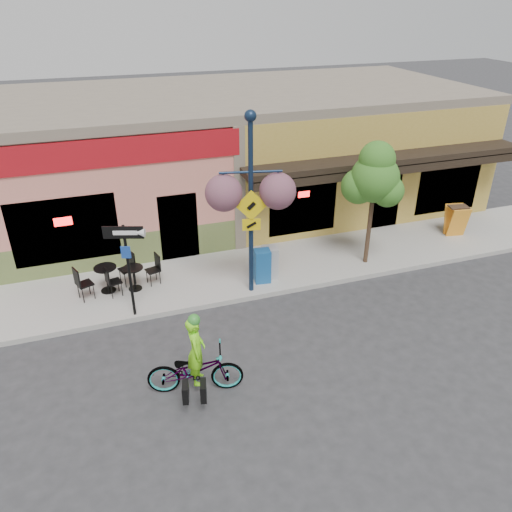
{
  "coord_description": "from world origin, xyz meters",
  "views": [
    {
      "loc": [
        -5.27,
        -10.74,
        7.74
      ],
      "look_at": [
        -1.45,
        0.5,
        1.4
      ],
      "focal_mm": 35.0,
      "sensor_mm": 36.0,
      "label": 1
    }
  ],
  "objects_px": {
    "street_tree": "(372,204)",
    "newspaper_box_grey": "(270,262)",
    "lamp_post": "(251,208)",
    "one_way_sign": "(129,272)",
    "cyclist_rider": "(197,360)",
    "newspaper_box_blue": "(262,266)",
    "building": "(233,151)",
    "bicycle": "(195,370)"
  },
  "relations": [
    {
      "from": "street_tree",
      "to": "newspaper_box_grey",
      "type": "bearing_deg",
      "value": 178.53
    },
    {
      "from": "lamp_post",
      "to": "one_way_sign",
      "type": "relative_size",
      "value": 1.96
    },
    {
      "from": "cyclist_rider",
      "to": "newspaper_box_blue",
      "type": "relative_size",
      "value": 1.59
    },
    {
      "from": "building",
      "to": "bicycle",
      "type": "relative_size",
      "value": 8.81
    },
    {
      "from": "building",
      "to": "newspaper_box_blue",
      "type": "bearing_deg",
      "value": -99.16
    },
    {
      "from": "one_way_sign",
      "to": "building",
      "type": "bearing_deg",
      "value": 73.38
    },
    {
      "from": "newspaper_box_grey",
      "to": "cyclist_rider",
      "type": "bearing_deg",
      "value": -116.11
    },
    {
      "from": "bicycle",
      "to": "newspaper_box_grey",
      "type": "distance_m",
      "value": 4.93
    },
    {
      "from": "building",
      "to": "street_tree",
      "type": "distance_m",
      "value": 6.72
    },
    {
      "from": "one_way_sign",
      "to": "newspaper_box_grey",
      "type": "xyz_separation_m",
      "value": [
        4.06,
        0.68,
        -0.8
      ]
    },
    {
      "from": "bicycle",
      "to": "lamp_post",
      "type": "height_order",
      "value": "lamp_post"
    },
    {
      "from": "building",
      "to": "newspaper_box_grey",
      "type": "xyz_separation_m",
      "value": [
        -0.73,
        -6.17,
        -1.61
      ]
    },
    {
      "from": "newspaper_box_grey",
      "to": "newspaper_box_blue",
      "type": "bearing_deg",
      "value": -140.86
    },
    {
      "from": "street_tree",
      "to": "newspaper_box_blue",
      "type": "bearing_deg",
      "value": -178.96
    },
    {
      "from": "lamp_post",
      "to": "street_tree",
      "type": "distance_m",
      "value": 4.01
    },
    {
      "from": "building",
      "to": "newspaper_box_grey",
      "type": "height_order",
      "value": "building"
    },
    {
      "from": "lamp_post",
      "to": "street_tree",
      "type": "xyz_separation_m",
      "value": [
        3.94,
        0.44,
        -0.59
      ]
    },
    {
      "from": "newspaper_box_grey",
      "to": "street_tree",
      "type": "height_order",
      "value": "street_tree"
    },
    {
      "from": "lamp_post",
      "to": "newspaper_box_grey",
      "type": "xyz_separation_m",
      "value": [
        0.76,
        0.52,
        -2.05
      ]
    },
    {
      "from": "street_tree",
      "to": "building",
      "type": "bearing_deg",
      "value": 111.52
    },
    {
      "from": "bicycle",
      "to": "newspaper_box_grey",
      "type": "relative_size",
      "value": 2.1
    },
    {
      "from": "building",
      "to": "newspaper_box_blue",
      "type": "relative_size",
      "value": 18.05
    },
    {
      "from": "newspaper_box_blue",
      "to": "newspaper_box_grey",
      "type": "xyz_separation_m",
      "value": [
        0.29,
        0.15,
        -0.01
      ]
    },
    {
      "from": "one_way_sign",
      "to": "newspaper_box_blue",
      "type": "relative_size",
      "value": 2.57
    },
    {
      "from": "cyclist_rider",
      "to": "street_tree",
      "type": "bearing_deg",
      "value": -45.34
    },
    {
      "from": "bicycle",
      "to": "lamp_post",
      "type": "xyz_separation_m",
      "value": [
        2.36,
        3.3,
        2.15
      ]
    },
    {
      "from": "building",
      "to": "one_way_sign",
      "type": "relative_size",
      "value": 7.03
    },
    {
      "from": "building",
      "to": "bicycle",
      "type": "xyz_separation_m",
      "value": [
        -3.84,
        -9.98,
        -1.71
      ]
    },
    {
      "from": "bicycle",
      "to": "cyclist_rider",
      "type": "xyz_separation_m",
      "value": [
        0.05,
        0.0,
        0.26
      ]
    },
    {
      "from": "building",
      "to": "one_way_sign",
      "type": "height_order",
      "value": "building"
    },
    {
      "from": "one_way_sign",
      "to": "newspaper_box_blue",
      "type": "xyz_separation_m",
      "value": [
        3.77,
        0.54,
        -0.79
      ]
    },
    {
      "from": "newspaper_box_grey",
      "to": "street_tree",
      "type": "xyz_separation_m",
      "value": [
        3.19,
        -0.08,
        1.46
      ]
    },
    {
      "from": "bicycle",
      "to": "cyclist_rider",
      "type": "distance_m",
      "value": 0.26
    },
    {
      "from": "bicycle",
      "to": "cyclist_rider",
      "type": "bearing_deg",
      "value": -76.18
    },
    {
      "from": "building",
      "to": "street_tree",
      "type": "xyz_separation_m",
      "value": [
        2.46,
        -6.25,
        -0.15
      ]
    },
    {
      "from": "newspaper_box_grey",
      "to": "lamp_post",
      "type": "bearing_deg",
      "value": -132.88
    },
    {
      "from": "lamp_post",
      "to": "newspaper_box_blue",
      "type": "relative_size",
      "value": 5.04
    },
    {
      "from": "cyclist_rider",
      "to": "newspaper_box_grey",
      "type": "distance_m",
      "value": 4.9
    },
    {
      "from": "lamp_post",
      "to": "street_tree",
      "type": "bearing_deg",
      "value": 19.12
    },
    {
      "from": "cyclist_rider",
      "to": "newspaper_box_grey",
      "type": "xyz_separation_m",
      "value": [
        3.06,
        3.81,
        -0.16
      ]
    },
    {
      "from": "building",
      "to": "lamp_post",
      "type": "height_order",
      "value": "lamp_post"
    },
    {
      "from": "cyclist_rider",
      "to": "lamp_post",
      "type": "xyz_separation_m",
      "value": [
        2.31,
        3.3,
        1.89
      ]
    }
  ]
}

